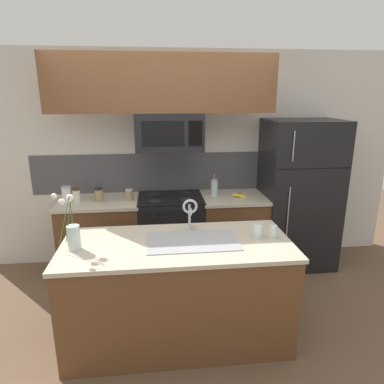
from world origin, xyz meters
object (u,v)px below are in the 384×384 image
(storage_jar_tall, at_px, (67,194))
(spare_glass, at_px, (273,231))
(french_press, at_px, (214,187))
(storage_jar_medium, at_px, (77,195))
(microwave, at_px, (169,132))
(sink_faucet, at_px, (190,211))
(stove_range, at_px, (171,233))
(flower_vase, at_px, (73,234))
(storage_jar_short, at_px, (99,195))
(refrigerator, at_px, (298,194))
(drinking_glass, at_px, (257,231))
(storage_jar_squat, at_px, (129,195))
(banana_bunch, at_px, (240,196))

(storage_jar_tall, distance_m, spare_glass, 2.34)
(french_press, bearing_deg, storage_jar_medium, -177.51)
(storage_jar_tall, bearing_deg, spare_glass, -32.01)
(microwave, height_order, sink_faucet, microwave)
(stove_range, relative_size, microwave, 1.25)
(flower_vase, bearing_deg, french_press, 44.88)
(microwave, xyz_separation_m, flower_vase, (-0.83, -1.27, -0.65))
(storage_jar_medium, bearing_deg, french_press, 2.49)
(storage_jar_short, xyz_separation_m, french_press, (1.35, 0.08, 0.02))
(flower_vase, bearing_deg, storage_jar_short, 89.55)
(stove_range, distance_m, refrigerator, 1.63)
(storage_jar_medium, bearing_deg, microwave, -0.62)
(storage_jar_medium, distance_m, french_press, 1.60)
(refrigerator, distance_m, spare_glass, 1.48)
(stove_range, xyz_separation_m, french_press, (0.53, 0.06, 0.55))
(storage_jar_short, xyz_separation_m, drinking_glass, (1.49, -1.21, -0.02))
(storage_jar_short, height_order, storage_jar_squat, storage_jar_short)
(microwave, distance_m, drinking_glass, 1.56)
(refrigerator, height_order, drinking_glass, refrigerator)
(storage_jar_medium, bearing_deg, spare_glass, -33.35)
(stove_range, bearing_deg, storage_jar_tall, -179.87)
(microwave, bearing_deg, storage_jar_medium, 179.38)
(banana_bunch, relative_size, drinking_glass, 1.56)
(microwave, xyz_separation_m, storage_jar_tall, (-1.18, 0.02, -0.69))
(storage_jar_medium, distance_m, spare_glass, 2.25)
(stove_range, bearing_deg, flower_vase, -122.60)
(storage_jar_short, bearing_deg, stove_range, 1.51)
(storage_jar_squat, xyz_separation_m, drinking_glass, (1.15, -1.20, -0.00))
(storage_jar_medium, bearing_deg, flower_vase, -79.34)
(storage_jar_squat, bearing_deg, sink_faucet, -59.32)
(sink_faucet, xyz_separation_m, drinking_glass, (0.55, -0.20, -0.14))
(storage_jar_squat, distance_m, sink_faucet, 1.18)
(french_press, relative_size, sink_faucet, 0.87)
(drinking_glass, distance_m, flower_vase, 1.51)
(stove_range, distance_m, spare_glass, 1.57)
(french_press, bearing_deg, banana_bunch, -22.64)
(french_press, height_order, spare_glass, french_press)
(storage_jar_tall, bearing_deg, refrigerator, 0.47)
(storage_jar_tall, bearing_deg, drinking_glass, -33.54)
(storage_jar_short, relative_size, storage_jar_squat, 1.16)
(storage_jar_squat, bearing_deg, french_press, 4.88)
(microwave, bearing_deg, spare_glass, -56.48)
(refrigerator, distance_m, drinking_glass, 1.54)
(storage_jar_medium, height_order, french_press, french_press)
(storage_jar_tall, relative_size, sink_faucet, 0.58)
(refrigerator, bearing_deg, flower_vase, -151.32)
(stove_range, bearing_deg, spare_glass, -56.93)
(microwave, height_order, spare_glass, microwave)
(banana_bunch, bearing_deg, storage_jar_tall, 178.31)
(storage_jar_medium, xyz_separation_m, storage_jar_short, (0.25, -0.01, 0.00))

